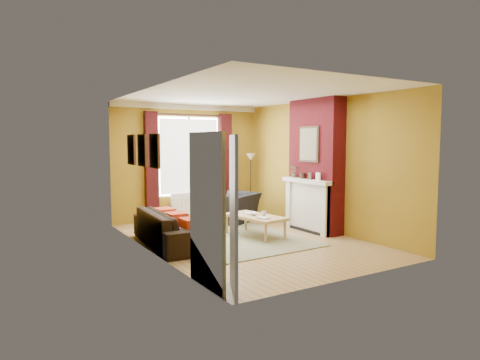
{
  "coord_description": "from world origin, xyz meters",
  "views": [
    {
      "loc": [
        -4.3,
        -6.95,
        1.91
      ],
      "look_at": [
        0.0,
        0.25,
        1.15
      ],
      "focal_mm": 32.0,
      "sensor_mm": 36.0,
      "label": 1
    }
  ],
  "objects_px": {
    "wicker_stool": "(210,214)",
    "floor_lamp": "(251,167)",
    "sofa": "(171,228)",
    "armchair": "(234,208)",
    "coffee_table": "(255,218)"
  },
  "relations": [
    {
      "from": "armchair",
      "to": "sofa",
      "type": "bearing_deg",
      "value": 3.99
    },
    {
      "from": "wicker_stool",
      "to": "floor_lamp",
      "type": "relative_size",
      "value": 0.25
    },
    {
      "from": "wicker_stool",
      "to": "floor_lamp",
      "type": "height_order",
      "value": "floor_lamp"
    },
    {
      "from": "wicker_stool",
      "to": "floor_lamp",
      "type": "distance_m",
      "value": 1.75
    },
    {
      "from": "armchair",
      "to": "floor_lamp",
      "type": "bearing_deg",
      "value": -171.73
    },
    {
      "from": "armchair",
      "to": "coffee_table",
      "type": "distance_m",
      "value": 1.59
    },
    {
      "from": "sofa",
      "to": "floor_lamp",
      "type": "relative_size",
      "value": 1.37
    },
    {
      "from": "sofa",
      "to": "wicker_stool",
      "type": "distance_m",
      "value": 2.28
    },
    {
      "from": "sofa",
      "to": "armchair",
      "type": "xyz_separation_m",
      "value": [
        2.12,
        1.33,
        0.03
      ]
    },
    {
      "from": "wicker_stool",
      "to": "floor_lamp",
      "type": "bearing_deg",
      "value": 14.46
    },
    {
      "from": "coffee_table",
      "to": "floor_lamp",
      "type": "height_order",
      "value": "floor_lamp"
    },
    {
      "from": "sofa",
      "to": "armchair",
      "type": "bearing_deg",
      "value": -54.43
    },
    {
      "from": "coffee_table",
      "to": "floor_lamp",
      "type": "bearing_deg",
      "value": 50.38
    },
    {
      "from": "sofa",
      "to": "wicker_stool",
      "type": "xyz_separation_m",
      "value": [
        1.63,
        1.6,
        -0.12
      ]
    },
    {
      "from": "armchair",
      "to": "coffee_table",
      "type": "bearing_deg",
      "value": 47.04
    }
  ]
}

